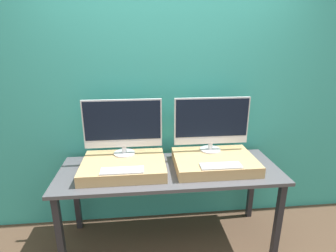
# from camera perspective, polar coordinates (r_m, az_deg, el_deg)

# --- Properties ---
(wall_back) EXTENTS (8.00, 0.04, 2.60)m
(wall_back) POSITION_cam_1_polar(r_m,az_deg,el_deg) (2.50, -0.60, 6.27)
(wall_back) COLOR teal
(wall_back) RESTS_ON ground_plane
(workbench) EXTENTS (1.90, 0.68, 0.75)m
(workbench) POSITION_cam_1_polar(r_m,az_deg,el_deg) (2.33, 0.41, -10.94)
(workbench) COLOR #47474C
(workbench) RESTS_ON ground_plane
(wooden_riser_left) EXTENTS (0.70, 0.51, 0.09)m
(wooden_riser_left) POSITION_cam_1_polar(r_m,az_deg,el_deg) (2.28, -9.60, -8.56)
(wooden_riser_left) COLOR tan
(wooden_riser_left) RESTS_ON workbench
(monitor_left) EXTENTS (0.68, 0.19, 0.50)m
(monitor_left) POSITION_cam_1_polar(r_m,az_deg,el_deg) (2.30, -9.79, 0.10)
(monitor_left) COLOR silver
(monitor_left) RESTS_ON wooden_riser_left
(keyboard_left) EXTENTS (0.33, 0.12, 0.01)m
(keyboard_left) POSITION_cam_1_polar(r_m,az_deg,el_deg) (2.09, -9.96, -9.50)
(keyboard_left) COLOR silver
(keyboard_left) RESTS_ON wooden_riser_left
(wooden_riser_right) EXTENTS (0.70, 0.51, 0.09)m
(wooden_riser_right) POSITION_cam_1_polar(r_m,az_deg,el_deg) (2.36, 10.04, -7.66)
(wooden_riser_right) COLOR tan
(wooden_riser_right) RESTS_ON workbench
(monitor_right) EXTENTS (0.68, 0.19, 0.50)m
(monitor_right) POSITION_cam_1_polar(r_m,az_deg,el_deg) (2.38, 9.48, 0.70)
(monitor_right) COLOR silver
(monitor_right) RESTS_ON wooden_riser_right
(keyboard_right) EXTENTS (0.33, 0.12, 0.01)m
(keyboard_right) POSITION_cam_1_polar(r_m,az_deg,el_deg) (2.17, 11.44, -8.46)
(keyboard_right) COLOR silver
(keyboard_right) RESTS_ON wooden_riser_right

